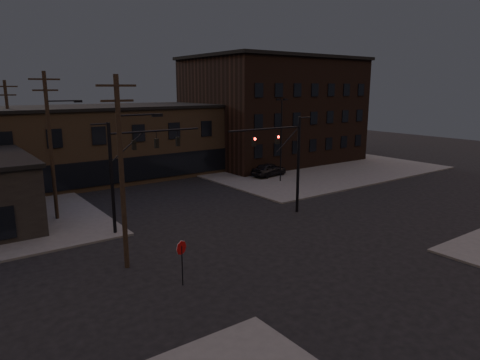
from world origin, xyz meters
name	(u,v)px	position (x,y,z in m)	size (l,w,h in m)	color
ground	(273,243)	(0.00, 0.00, 0.00)	(140.00, 140.00, 0.00)	black
sidewalk_ne	(291,163)	(22.00, 22.00, 0.07)	(30.00, 30.00, 0.15)	#474744
building_row	(119,142)	(0.00, 28.00, 4.00)	(40.00, 12.00, 8.00)	brown
building_right	(273,111)	(22.00, 26.00, 7.00)	(22.00, 16.00, 14.00)	black
traffic_signal_near	(288,155)	(5.36, 4.50, 4.93)	(7.12, 0.24, 8.00)	black
traffic_signal_far	(129,164)	(-6.72, 8.00, 5.01)	(7.12, 0.24, 8.00)	black
stop_sign	(182,253)	(-8.00, -1.99, 1.84)	(0.72, 0.33, 2.48)	black
utility_pole_near	(122,169)	(-9.43, 2.00, 5.87)	(3.70, 0.28, 11.00)	black
utility_pole_mid	(51,143)	(-10.44, 14.00, 6.13)	(3.70, 0.28, 11.50)	black
utility_pole_far	(10,135)	(-11.50, 26.00, 5.78)	(2.20, 0.28, 11.00)	black
lot_light_a	(281,133)	(13.00, 14.00, 5.51)	(1.50, 0.28, 9.14)	black
lot_light_b	(291,126)	(19.00, 19.00, 5.51)	(1.50, 0.28, 9.14)	black
parked_car_lot_a	(269,169)	(13.75, 16.85, 0.94)	(1.86, 4.62, 1.57)	black
parked_car_lot_b	(260,163)	(16.13, 21.58, 0.82)	(1.87, 4.59, 1.33)	silver
car_crossing	(157,171)	(3.19, 24.64, 0.73)	(1.54, 4.40, 1.45)	black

